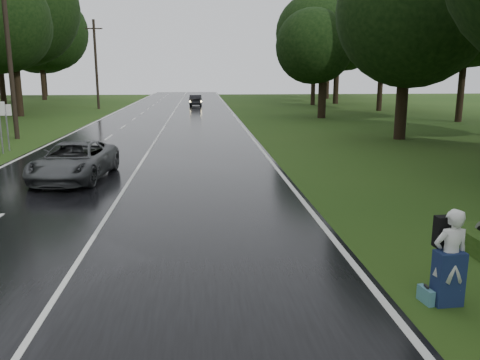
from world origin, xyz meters
The scene contains 16 objects.
ground centered at (0.00, 0.00, 0.00)m, with size 160.00×160.00×0.00m, color #284414.
road centered at (0.00, 20.00, 0.02)m, with size 12.00×140.00×0.04m, color black.
lane_center centered at (0.00, 20.00, 0.04)m, with size 0.12×140.00×0.01m, color silver.
grey_car centered at (-2.08, 7.86, 0.73)m, with size 2.31×5.00×1.39m, color #45484A.
far_car centered at (2.17, 48.83, 0.68)m, with size 1.36×3.90×1.29m, color black.
hitchhiker centered at (6.89, -3.02, 0.81)m, with size 0.66×0.60×1.74m.
suitcase centered at (6.55, -2.97, 0.14)m, with size 0.11×0.39×0.28m, color teal.
utility_pole_mid centered at (-8.50, 20.13, 0.00)m, with size 1.80×0.28×10.89m, color black, non-canonical shape.
utility_pole_far centered at (-8.50, 45.04, 0.00)m, with size 1.80×0.28×9.47m, color black, non-canonical shape.
road_sign_a centered at (-7.20, 14.43, 0.00)m, with size 0.62×0.10×2.57m, color white, non-canonical shape.
road_sign_b centered at (-7.20, 15.29, 0.00)m, with size 0.57×0.10×2.39m, color white, non-canonical shape.
tree_left_e centered at (-13.84, 36.20, 0.00)m, with size 9.47×9.47×14.80m, color black, non-canonical shape.
tree_left_f centered at (-17.50, 46.12, 0.00)m, with size 11.76×11.76×18.37m, color black, non-canonical shape.
tree_right_d centered at (14.69, 18.11, 0.00)m, with size 7.94×7.94×12.41m, color black, non-canonical shape.
tree_right_e centered at (13.39, 32.34, 0.00)m, with size 7.13×7.13×11.15m, color black, non-canonical shape.
tree_right_f centered at (16.58, 49.76, 0.00)m, with size 9.49×9.49×14.83m, color black, non-canonical shape.
Camera 1 is at (2.64, -10.67, 3.98)m, focal length 36.76 mm.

